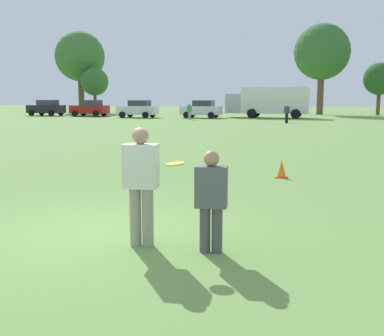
% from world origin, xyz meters
% --- Properties ---
extents(ground_plane, '(198.68, 198.68, 0.00)m').
position_xyz_m(ground_plane, '(0.00, 0.00, 0.00)').
color(ground_plane, '#6B9347').
extents(player_thrower, '(0.51, 0.33, 1.74)m').
position_xyz_m(player_thrower, '(0.98, -0.40, 0.98)').
color(player_thrower, gray).
rests_on(player_thrower, ground).
extents(player_defender, '(0.47, 0.30, 1.45)m').
position_xyz_m(player_defender, '(2.02, -0.42, 0.81)').
color(player_defender, '#4C4C51').
rests_on(player_defender, ground).
extents(frisbee, '(0.27, 0.27, 0.06)m').
position_xyz_m(frisbee, '(1.48, -0.37, 1.23)').
color(frisbee, yellow).
extents(traffic_cone, '(0.32, 0.32, 0.48)m').
position_xyz_m(traffic_cone, '(2.49, 6.10, 0.23)').
color(traffic_cone, '#D8590C').
rests_on(traffic_cone, ground).
extents(parked_car_near_left, '(4.24, 2.29, 1.82)m').
position_xyz_m(parked_car_near_left, '(-27.21, 41.48, 0.92)').
color(parked_car_near_left, black).
rests_on(parked_car_near_left, ground).
extents(parked_car_mid_left, '(4.24, 2.29, 1.82)m').
position_xyz_m(parked_car_mid_left, '(-21.59, 41.32, 0.92)').
color(parked_car_mid_left, maroon).
rests_on(parked_car_mid_left, ground).
extents(parked_car_center, '(4.24, 2.29, 1.82)m').
position_xyz_m(parked_car_center, '(-15.11, 39.64, 0.92)').
color(parked_car_center, silver).
rests_on(parked_car_center, ground).
extents(parked_car_mid_right, '(4.24, 2.29, 1.82)m').
position_xyz_m(parked_car_mid_right, '(-8.43, 40.70, 0.92)').
color(parked_car_mid_right, silver).
rests_on(parked_car_mid_right, ground).
extents(box_truck, '(8.55, 3.13, 3.18)m').
position_xyz_m(box_truck, '(-1.73, 42.84, 1.75)').
color(box_truck, white).
rests_on(box_truck, ground).
extents(bystander_sideline_watcher, '(0.48, 0.50, 1.61)m').
position_xyz_m(bystander_sideline_watcher, '(0.78, 33.03, 0.91)').
color(bystander_sideline_watcher, black).
rests_on(bystander_sideline_watcher, ground).
extents(bystander_field_marshal, '(0.48, 0.37, 1.53)m').
position_xyz_m(bystander_field_marshal, '(-8.72, 36.94, 0.87)').
color(bystander_field_marshal, gray).
rests_on(bystander_field_marshal, ground).
extents(tree_west_oak, '(6.95, 6.95, 11.30)m').
position_xyz_m(tree_west_oak, '(-29.60, 54.24, 7.77)').
color(tree_west_oak, brown).
rests_on(tree_west_oak, ground).
extents(tree_west_maple, '(3.74, 3.74, 6.08)m').
position_xyz_m(tree_west_maple, '(-26.25, 51.87, 4.18)').
color(tree_west_maple, brown).
rests_on(tree_west_maple, ground).
extents(tree_center_elm, '(6.75, 6.75, 10.96)m').
position_xyz_m(tree_center_elm, '(3.38, 53.61, 7.54)').
color(tree_center_elm, brown).
rests_on(tree_center_elm, ground).
extents(tree_east_birch, '(3.83, 3.83, 6.22)m').
position_xyz_m(tree_east_birch, '(10.15, 53.69, 4.28)').
color(tree_east_birch, brown).
rests_on(tree_east_birch, ground).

